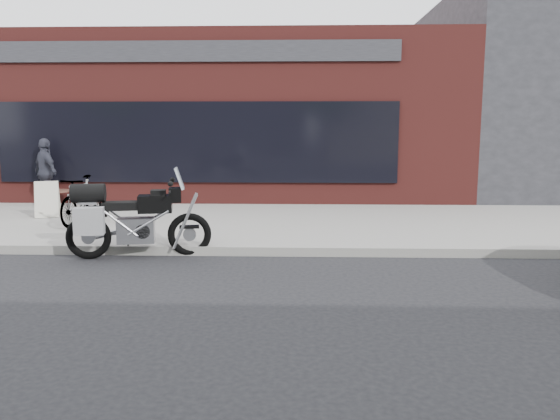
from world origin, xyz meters
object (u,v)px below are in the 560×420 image
object	(u,v)px
cafe_table	(56,192)
cafe_patron_right	(46,172)
bicycle_rear	(81,200)
motorcycle	(129,219)
sandwich_sign	(47,199)

from	to	relation	value
cafe_table	cafe_patron_right	size ratio (longest dim) A/B	0.41
bicycle_rear	cafe_patron_right	xyz separation A→B (m)	(-1.88, 2.55, 0.35)
motorcycle	cafe_table	xyz separation A→B (m)	(-3.28, 4.65, -0.12)
sandwich_sign	bicycle_rear	bearing A→B (deg)	-54.64
motorcycle	cafe_table	bearing A→B (deg)	114.78
motorcycle	bicycle_rear	bearing A→B (deg)	116.42
motorcycle	cafe_table	world-z (taller)	motorcycle
motorcycle	bicycle_rear	size ratio (longest dim) A/B	1.41
cafe_patron_right	bicycle_rear	bearing A→B (deg)	166.40
cafe_table	motorcycle	bearing A→B (deg)	-54.82
motorcycle	cafe_table	distance (m)	5.69
sandwich_sign	cafe_table	world-z (taller)	sandwich_sign
sandwich_sign	cafe_table	distance (m)	1.68
sandwich_sign	cafe_patron_right	distance (m)	1.92
bicycle_rear	sandwich_sign	size ratio (longest dim) A/B	2.08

